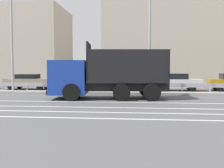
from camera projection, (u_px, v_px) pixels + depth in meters
name	position (u px, v px, depth m)	size (l,w,h in m)	color
ground_plane	(111.00, 97.00, 17.62)	(320.00, 320.00, 0.00)	#565659
lane_strip_0	(106.00, 102.00, 14.99)	(53.52, 0.16, 0.01)	silver
lane_strip_1	(101.00, 107.00, 12.92)	(53.52, 0.16, 0.01)	silver
lane_strip_2	(96.00, 112.00, 11.47)	(53.52, 0.16, 0.01)	silver
lane_strip_3	(90.00, 118.00, 10.05)	(53.52, 0.16, 0.01)	silver
median_island	(114.00, 93.00, 19.86)	(29.44, 1.10, 0.18)	gray
median_guardrail	(115.00, 86.00, 21.09)	(53.52, 0.09, 0.78)	#9EA0A5
dump_truck	(94.00, 79.00, 16.71)	(7.64, 3.35, 3.54)	#19389E
median_road_sign	(63.00, 77.00, 20.19)	(0.74, 0.16, 2.51)	white
street_lamp_1	(11.00, 26.00, 20.34)	(0.71, 1.89, 9.54)	#ADADB2
street_lamp_2	(150.00, 30.00, 18.99)	(0.71, 2.55, 8.42)	#ADADB2
parked_car_2	(29.00, 81.00, 24.67)	(4.41, 2.02, 1.43)	gray
parked_car_3	(100.00, 81.00, 24.26)	(4.81, 2.02, 1.51)	#335B33
parked_car_4	(174.00, 82.00, 23.15)	(4.70, 1.93, 1.51)	silver
background_building_0	(29.00, 46.00, 36.96)	(10.28, 9.07, 10.27)	#B7AD99
background_building_1	(169.00, 42.00, 34.22)	(16.51, 10.20, 10.83)	#B7AD99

